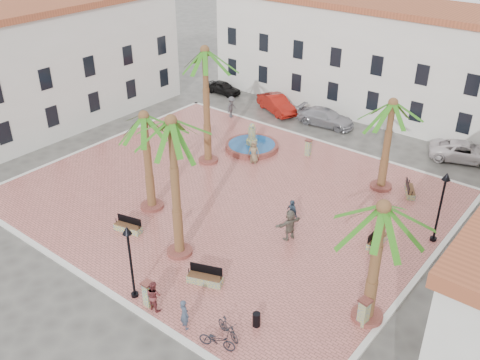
{
  "coord_description": "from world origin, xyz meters",
  "views": [
    {
      "loc": [
        19.34,
        -23.0,
        18.01
      ],
      "look_at": [
        1.0,
        0.0,
        1.6
      ],
      "focal_mm": 40.0,
      "sensor_mm": 36.0,
      "label": 1
    }
  ],
  "objects_px": {
    "palm_nw": "(205,62)",
    "bicycle_a": "(217,340)",
    "lamppost_s": "(129,250)",
    "pedestrian_east": "(290,225)",
    "bench_ne": "(410,191)",
    "bollard_se": "(148,293)",
    "lamppost_e": "(443,196)",
    "bicycle_b": "(228,328)",
    "pedestrian_fountain_a": "(254,152)",
    "pedestrian_fountain_b": "(292,213)",
    "bollard_n": "(308,147)",
    "palm_e": "(381,222)",
    "cyclist_b": "(154,295)",
    "bench_se": "(205,279)",
    "fountain": "(252,145)",
    "cyclist_a": "(184,314)",
    "palm_sw": "(145,128)",
    "litter_bin": "(256,320)",
    "car_silver": "(326,117)",
    "palm_s": "(172,136)",
    "bench_e": "(377,241)",
    "car_white": "(465,152)",
    "bollard_e": "(364,312)",
    "bench_s": "(128,227)",
    "pedestrian_north": "(232,107)",
    "car_red": "(277,104)",
    "palm_ne": "(391,114)",
    "car_black": "(223,88)"
  },
  "relations": [
    {
      "from": "bench_se",
      "to": "palm_e",
      "type": "bearing_deg",
      "value": -0.35
    },
    {
      "from": "pedestrian_fountain_a",
      "to": "bollard_se",
      "type": "bearing_deg",
      "value": -89.97
    },
    {
      "from": "palm_s",
      "to": "bicycle_b",
      "type": "relative_size",
      "value": 5.21
    },
    {
      "from": "fountain",
      "to": "cyclist_a",
      "type": "height_order",
      "value": "fountain"
    },
    {
      "from": "litter_bin",
      "to": "bicycle_a",
      "type": "xyz_separation_m",
      "value": [
        -0.54,
        -2.13,
        0.09
      ]
    },
    {
      "from": "palm_ne",
      "to": "bollard_se",
      "type": "bearing_deg",
      "value": -101.96
    },
    {
      "from": "bench_ne",
      "to": "bicycle_a",
      "type": "distance_m",
      "value": 17.91
    },
    {
      "from": "bench_e",
      "to": "pedestrian_fountain_b",
      "type": "distance_m",
      "value": 5.08
    },
    {
      "from": "lamppost_e",
      "to": "bicycle_b",
      "type": "bearing_deg",
      "value": -108.82
    },
    {
      "from": "bench_ne",
      "to": "bollard_se",
      "type": "relative_size",
      "value": 1.23
    },
    {
      "from": "palm_s",
      "to": "bench_e",
      "type": "height_order",
      "value": "palm_s"
    },
    {
      "from": "palm_sw",
      "to": "car_white",
      "type": "height_order",
      "value": "palm_sw"
    },
    {
      "from": "bollard_e",
      "to": "cyclist_b",
      "type": "height_order",
      "value": "cyclist_b"
    },
    {
      "from": "bollard_se",
      "to": "palm_sw",
      "type": "bearing_deg",
      "value": 135.83
    },
    {
      "from": "bicycle_a",
      "to": "bicycle_b",
      "type": "bearing_deg",
      "value": -14.34
    },
    {
      "from": "palm_s",
      "to": "car_black",
      "type": "relative_size",
      "value": 2.25
    },
    {
      "from": "fountain",
      "to": "lamppost_e",
      "type": "distance_m",
      "value": 15.94
    },
    {
      "from": "bench_e",
      "to": "bollard_se",
      "type": "bearing_deg",
      "value": 151.23
    },
    {
      "from": "car_white",
      "to": "lamppost_e",
      "type": "bearing_deg",
      "value": 170.4
    },
    {
      "from": "bench_ne",
      "to": "bollard_e",
      "type": "xyz_separation_m",
      "value": [
        3.09,
        -12.61,
        0.5
      ]
    },
    {
      "from": "palm_e",
      "to": "cyclist_b",
      "type": "distance_m",
      "value": 11.05
    },
    {
      "from": "pedestrian_fountain_b",
      "to": "bollard_n",
      "type": "bearing_deg",
      "value": 142.14
    },
    {
      "from": "bench_ne",
      "to": "palm_sw",
      "type": "bearing_deg",
      "value": 104.8
    },
    {
      "from": "lamppost_e",
      "to": "car_red",
      "type": "bearing_deg",
      "value": 149.91
    },
    {
      "from": "palm_s",
      "to": "litter_bin",
      "type": "bearing_deg",
      "value": -15.06
    },
    {
      "from": "bollard_e",
      "to": "litter_bin",
      "type": "height_order",
      "value": "bollard_e"
    },
    {
      "from": "car_red",
      "to": "lamppost_e",
      "type": "bearing_deg",
      "value": -96.0
    },
    {
      "from": "bollard_se",
      "to": "bench_ne",
      "type": "bearing_deg",
      "value": 72.67
    },
    {
      "from": "fountain",
      "to": "car_red",
      "type": "relative_size",
      "value": 0.89
    },
    {
      "from": "palm_nw",
      "to": "cyclist_a",
      "type": "distance_m",
      "value": 17.99
    },
    {
      "from": "bicycle_a",
      "to": "cyclist_b",
      "type": "xyz_separation_m",
      "value": [
        -3.96,
        0.0,
        0.35
      ]
    },
    {
      "from": "bicycle_a",
      "to": "bench_s",
      "type": "bearing_deg",
      "value": 52.25
    },
    {
      "from": "bollard_e",
      "to": "pedestrian_east",
      "type": "height_order",
      "value": "pedestrian_east"
    },
    {
      "from": "palm_sw",
      "to": "car_silver",
      "type": "xyz_separation_m",
      "value": [
        1.65,
        18.38,
        -4.86
      ]
    },
    {
      "from": "bicycle_a",
      "to": "pedestrian_north",
      "type": "height_order",
      "value": "pedestrian_north"
    },
    {
      "from": "lamppost_s",
      "to": "bollard_se",
      "type": "bearing_deg",
      "value": 0.0
    },
    {
      "from": "bicycle_b",
      "to": "pedestrian_east",
      "type": "bearing_deg",
      "value": 30.75
    },
    {
      "from": "bollard_n",
      "to": "bicycle_b",
      "type": "relative_size",
      "value": 0.81
    },
    {
      "from": "lamppost_s",
      "to": "pedestrian_east",
      "type": "distance_m",
      "value": 9.56
    },
    {
      "from": "car_white",
      "to": "litter_bin",
      "type": "bearing_deg",
      "value": 155.73
    },
    {
      "from": "cyclist_b",
      "to": "palm_s",
      "type": "bearing_deg",
      "value": -62.51
    },
    {
      "from": "bicycle_b",
      "to": "pedestrian_north",
      "type": "height_order",
      "value": "pedestrian_north"
    },
    {
      "from": "palm_nw",
      "to": "bicycle_a",
      "type": "distance_m",
      "value": 19.29
    },
    {
      "from": "cyclist_a",
      "to": "fountain",
      "type": "bearing_deg",
      "value": -48.9
    },
    {
      "from": "palm_sw",
      "to": "bench_s",
      "type": "xyz_separation_m",
      "value": [
        0.86,
        -2.7,
        -5.16
      ]
    },
    {
      "from": "litter_bin",
      "to": "car_silver",
      "type": "relative_size",
      "value": 0.15
    },
    {
      "from": "palm_e",
      "to": "lamppost_s",
      "type": "distance_m",
      "value": 11.54
    },
    {
      "from": "bench_ne",
      "to": "car_silver",
      "type": "relative_size",
      "value": 0.35
    },
    {
      "from": "palm_s",
      "to": "bicycle_a",
      "type": "distance_m",
      "value": 9.81
    },
    {
      "from": "palm_nw",
      "to": "cyclist_b",
      "type": "relative_size",
      "value": 5.36
    }
  ]
}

